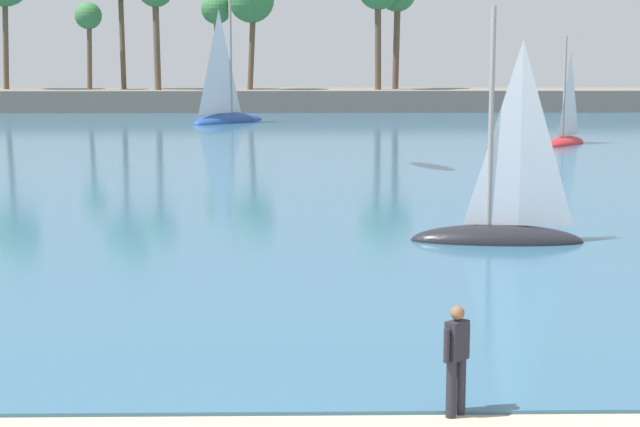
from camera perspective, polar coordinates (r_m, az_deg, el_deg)
sea at (r=71.44m, az=-0.25°, el=4.74°), size 220.00×112.58×0.06m
palm_headland at (r=87.65m, az=-1.58°, el=7.84°), size 92.26×6.70×13.28m
person_at_waterline at (r=15.75m, az=7.36°, el=-7.67°), size 0.43×0.40×1.67m
sailboat_mid_bay at (r=59.27m, az=13.06°, el=4.20°), size 3.67×4.23×6.29m
sailboat_toward_headland at (r=74.43m, az=-5.05°, el=5.58°), size 5.80×6.49×9.75m
sailboat_far_left at (r=29.44m, az=9.73°, el=-0.32°), size 4.84×1.84×6.86m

